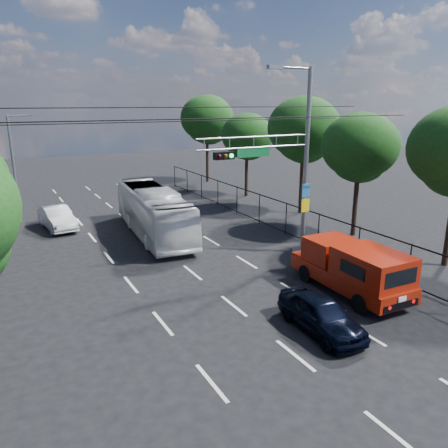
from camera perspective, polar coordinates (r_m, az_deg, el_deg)
ground at (r=14.77m, az=9.26°, el=-16.57°), size 120.00×120.00×0.00m
lane_markings at (r=26.23m, az=-9.53°, el=-1.95°), size 6.12×38.00×0.01m
signal_mast at (r=22.25m, az=8.26°, el=8.80°), size 6.43×0.39×9.50m
streetlight_left at (r=32.06m, az=-25.52°, el=7.15°), size 2.09×0.22×7.08m
utility_wires at (r=20.21m, az=-5.55°, el=13.88°), size 22.00×5.04×0.74m
fence_right at (r=27.69m, az=6.68°, el=1.31°), size 0.06×34.03×2.00m
tree_right_b at (r=26.92m, az=17.28°, el=9.02°), size 4.50×4.50×7.31m
tree_right_c at (r=31.72m, az=10.36°, el=11.59°), size 5.10×5.10×8.29m
tree_right_d at (r=37.30m, az=3.02°, el=11.02°), size 4.32×4.32×7.02m
tree_right_e at (r=44.35m, az=-2.23°, el=13.16°), size 5.28×5.28×8.58m
red_pickup at (r=19.15m, az=16.36°, el=-5.43°), size 2.30×5.87×2.16m
navy_hatchback at (r=16.00m, az=12.53°, el=-11.42°), size 1.75×3.89×1.30m
white_bus at (r=26.76m, az=-9.19°, el=1.61°), size 3.28×10.50×2.88m
white_van at (r=29.83m, az=-20.97°, el=0.76°), size 2.00×4.43×1.41m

